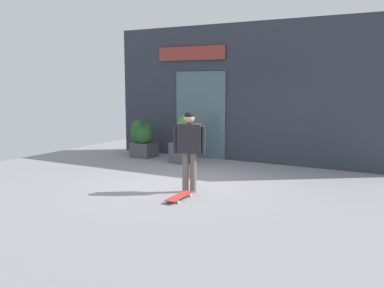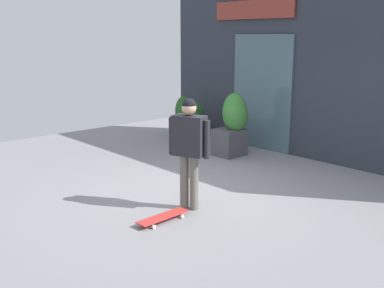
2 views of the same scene
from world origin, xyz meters
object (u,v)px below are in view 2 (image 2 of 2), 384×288
(skateboard, at_px, (163,217))
(skateboarder, at_px, (189,142))
(planter_box_right, at_px, (190,119))
(planter_box_left, at_px, (233,123))

(skateboard, bearing_deg, skateboarder, -171.10)
(skateboard, height_order, planter_box_right, planter_box_right)
(planter_box_left, height_order, planter_box_right, planter_box_left)
(skateboard, distance_m, planter_box_left, 3.95)
(planter_box_left, relative_size, planter_box_right, 1.20)
(skateboarder, distance_m, planter_box_left, 3.33)
(skateboarder, bearing_deg, planter_box_right, -154.01)
(skateboarder, xyz_separation_m, planter_box_left, (-1.74, 2.82, -0.32))
(skateboard, relative_size, planter_box_left, 0.62)
(planter_box_right, bearing_deg, skateboard, -46.10)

